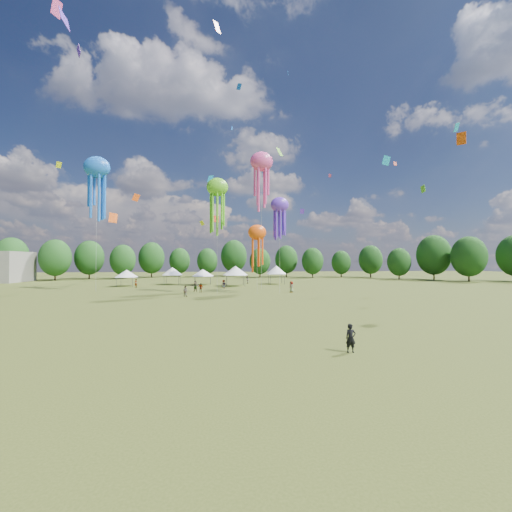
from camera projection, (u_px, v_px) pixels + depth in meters
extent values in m
plane|color=#384416|center=(238.00, 352.00, 19.11)|extent=(300.00, 300.00, 0.00)
imported|color=black|center=(351.00, 338.00, 18.95)|extent=(0.63, 0.43, 1.70)
imported|color=gray|center=(185.00, 291.00, 48.75)|extent=(1.01, 0.94, 1.67)
imported|color=gray|center=(223.00, 284.00, 65.94)|extent=(0.75, 0.91, 1.60)
imported|color=gray|center=(247.00, 280.00, 77.80)|extent=(0.86, 1.01, 1.83)
imported|color=gray|center=(224.00, 284.00, 64.10)|extent=(1.11, 0.68, 1.66)
imported|color=gray|center=(201.00, 288.00, 55.61)|extent=(0.96, 0.41, 1.64)
imported|color=gray|center=(195.00, 286.00, 57.67)|extent=(1.82, 1.28, 1.90)
imported|color=gray|center=(136.00, 283.00, 66.03)|extent=(0.69, 0.79, 1.82)
imported|color=gray|center=(291.00, 287.00, 55.92)|extent=(1.01, 1.12, 1.92)
cylinder|color=#47474C|center=(116.00, 282.00, 67.98)|extent=(0.08, 0.08, 1.89)
cylinder|color=#47474C|center=(121.00, 281.00, 71.27)|extent=(0.08, 0.08, 1.89)
cylinder|color=#47474C|center=(132.00, 282.00, 68.38)|extent=(0.08, 0.08, 1.89)
cylinder|color=#47474C|center=(136.00, 281.00, 71.68)|extent=(0.08, 0.08, 1.89)
cube|color=white|center=(127.00, 277.00, 69.84)|extent=(3.72, 3.72, 0.10)
cone|color=white|center=(127.00, 273.00, 69.86)|extent=(4.84, 4.84, 1.62)
cylinder|color=#47474C|center=(164.00, 280.00, 73.47)|extent=(0.08, 0.08, 2.12)
cylinder|color=#47474C|center=(166.00, 280.00, 76.70)|extent=(0.08, 0.08, 2.12)
cylinder|color=#47474C|center=(179.00, 280.00, 73.86)|extent=(0.08, 0.08, 2.12)
cylinder|color=#47474C|center=(180.00, 279.00, 77.09)|extent=(0.08, 0.08, 2.12)
cube|color=white|center=(172.00, 275.00, 75.30)|extent=(3.66, 3.66, 0.10)
cone|color=white|center=(172.00, 271.00, 75.32)|extent=(4.75, 4.75, 1.82)
cylinder|color=#47474C|center=(195.00, 281.00, 72.53)|extent=(0.08, 0.08, 1.90)
cylinder|color=#47474C|center=(196.00, 280.00, 76.01)|extent=(0.08, 0.08, 1.90)
cylinder|color=#47474C|center=(210.00, 281.00, 72.96)|extent=(0.08, 0.08, 1.90)
cylinder|color=#47474C|center=(211.00, 280.00, 76.44)|extent=(0.08, 0.08, 1.90)
cube|color=white|center=(203.00, 276.00, 74.50)|extent=(3.91, 3.91, 0.10)
cone|color=white|center=(203.00, 273.00, 74.52)|extent=(5.08, 5.08, 1.63)
cylinder|color=#47474C|center=(227.00, 281.00, 68.31)|extent=(0.08, 0.08, 2.33)
cylinder|color=#47474C|center=(226.00, 280.00, 72.14)|extent=(0.08, 0.08, 2.33)
cylinder|color=#47474C|center=(245.00, 281.00, 68.77)|extent=(0.08, 0.08, 2.33)
cylinder|color=#47474C|center=(243.00, 280.00, 72.60)|extent=(0.08, 0.08, 2.33)
cube|color=white|center=(235.00, 275.00, 70.48)|extent=(4.26, 4.26, 0.10)
cone|color=white|center=(235.00, 270.00, 70.49)|extent=(5.54, 5.54, 2.00)
cylinder|color=#47474C|center=(271.00, 280.00, 74.74)|extent=(0.08, 0.08, 2.34)
cylinder|color=#47474C|center=(268.00, 279.00, 78.03)|extent=(0.08, 0.08, 2.34)
cylinder|color=#47474C|center=(284.00, 279.00, 75.14)|extent=(0.08, 0.08, 2.34)
cylinder|color=#47474C|center=(282.00, 279.00, 78.43)|extent=(0.08, 0.08, 2.34)
cube|color=white|center=(276.00, 274.00, 76.61)|extent=(3.72, 3.72, 0.10)
cone|color=white|center=(276.00, 270.00, 76.62)|extent=(4.83, 4.83, 2.00)
ellipsoid|color=#61CD21|center=(217.00, 187.00, 53.78)|extent=(3.64, 2.55, 3.09)
cylinder|color=beige|center=(217.00, 240.00, 53.63)|extent=(0.03, 0.03, 17.95)
ellipsoid|color=#F44897|center=(262.00, 162.00, 64.43)|extent=(4.63, 3.24, 3.94)
cylinder|color=beige|center=(262.00, 225.00, 64.21)|extent=(0.03, 0.03, 25.60)
ellipsoid|color=#6530D6|center=(280.00, 205.00, 54.61)|extent=(3.12, 2.18, 2.65)
cylinder|color=beige|center=(280.00, 249.00, 54.48)|extent=(0.03, 0.03, 15.11)
ellipsoid|color=blue|center=(97.00, 167.00, 57.81)|extent=(4.60, 3.22, 3.91)
cylinder|color=beige|center=(96.00, 229.00, 57.62)|extent=(0.03, 0.03, 22.48)
ellipsoid|color=#FF550F|center=(257.00, 232.00, 54.07)|extent=(3.10, 2.17, 2.64)
cylinder|color=beige|center=(257.00, 263.00, 53.98)|extent=(0.03, 0.03, 10.35)
cube|color=blue|center=(239.00, 87.00, 52.50)|extent=(0.88, 0.69, 1.22)
cube|color=#19ACD6|center=(210.00, 179.00, 79.97)|extent=(1.60, 1.35, 1.67)
cube|color=#F44897|center=(330.00, 176.00, 78.61)|extent=(0.70, 0.54, 0.79)
cube|color=#6530D6|center=(79.00, 51.00, 44.01)|extent=(1.03, 1.11, 1.68)
cube|color=red|center=(216.00, 219.00, 64.94)|extent=(1.11, 0.71, 1.48)
cube|color=#FF550F|center=(461.00, 138.00, 38.60)|extent=(0.71, 1.36, 1.56)
cube|color=blue|center=(232.00, 128.00, 82.16)|extent=(0.45, 0.79, 1.04)
cube|color=#19ACD6|center=(457.00, 127.00, 52.92)|extent=(1.18, 1.08, 1.55)
cube|color=#F44897|center=(57.00, 8.00, 38.23)|extent=(0.95, 1.71, 1.92)
cube|color=#6530D6|center=(64.00, 19.00, 30.10)|extent=(0.81, 1.93, 2.05)
cube|color=red|center=(217.00, 27.00, 51.56)|extent=(1.32, 1.32, 2.08)
cube|color=#FF550F|center=(136.00, 198.00, 78.75)|extent=(1.95, 0.52, 2.20)
cube|color=#E5F118|center=(59.00, 165.00, 55.45)|extent=(0.96, 1.02, 1.03)
cube|color=#61CD21|center=(280.00, 152.00, 65.40)|extent=(1.71, 1.47, 1.98)
cube|color=#19ACD6|center=(386.00, 160.00, 73.28)|extent=(2.04, 0.36, 2.39)
cube|color=#6530D6|center=(302.00, 211.00, 92.40)|extent=(1.19, 0.46, 1.53)
cube|color=red|center=(395.00, 164.00, 55.35)|extent=(0.69, 0.29, 0.84)
cube|color=#FF550F|center=(113.00, 218.00, 69.60)|extent=(1.60, 1.26, 2.35)
cube|color=#E5F118|center=(202.00, 223.00, 73.39)|extent=(1.23, 0.73, 1.25)
cube|color=#61CD21|center=(423.00, 189.00, 57.12)|extent=(0.21, 1.24, 1.48)
cube|color=blue|center=(288.00, 73.00, 73.02)|extent=(0.41, 1.03, 1.21)
cylinder|color=#38281C|center=(11.00, 274.00, 91.78)|extent=(0.44, 0.44, 3.53)
ellipsoid|color=#1A4316|center=(11.00, 257.00, 91.87)|extent=(8.83, 8.83, 11.04)
cylinder|color=#38281C|center=(55.00, 275.00, 91.04)|extent=(0.44, 0.44, 3.36)
ellipsoid|color=#1A4316|center=(55.00, 258.00, 91.12)|extent=(8.40, 8.40, 10.51)
cylinder|color=#38281C|center=(89.00, 273.00, 99.07)|extent=(0.44, 0.44, 3.41)
ellipsoid|color=#1A4316|center=(89.00, 258.00, 99.16)|extent=(8.53, 8.53, 10.66)
cylinder|color=#38281C|center=(123.00, 274.00, 99.82)|extent=(0.44, 0.44, 3.07)
ellipsoid|color=#1A4316|center=(123.00, 260.00, 99.90)|extent=(7.66, 7.66, 9.58)
cylinder|color=#38281C|center=(152.00, 272.00, 108.93)|extent=(0.44, 0.44, 3.43)
ellipsoid|color=#1A4316|center=(152.00, 258.00, 109.02)|extent=(8.58, 8.58, 10.73)
cylinder|color=#38281C|center=(180.00, 272.00, 115.57)|extent=(0.44, 0.44, 2.95)
ellipsoid|color=#1A4316|center=(180.00, 261.00, 115.64)|extent=(7.37, 7.37, 9.21)
cylinder|color=#38281C|center=(207.00, 273.00, 112.91)|extent=(0.44, 0.44, 2.89)
ellipsoid|color=#1A4316|center=(207.00, 261.00, 112.99)|extent=(7.23, 7.23, 9.04)
cylinder|color=#38281C|center=(234.00, 271.00, 118.48)|extent=(0.44, 0.44, 3.84)
ellipsoid|color=#1A4316|center=(234.00, 256.00, 118.58)|extent=(9.60, 9.60, 11.99)
cylinder|color=#38281C|center=(260.00, 273.00, 108.51)|extent=(0.44, 0.44, 2.84)
ellipsoid|color=#1A4316|center=(260.00, 261.00, 108.58)|extent=(7.11, 7.11, 8.89)
cylinder|color=#38281C|center=(286.00, 272.00, 112.26)|extent=(0.44, 0.44, 3.16)
ellipsoid|color=#1A4316|center=(286.00, 259.00, 112.34)|extent=(7.91, 7.91, 9.88)
cylinder|color=#38281C|center=(313.00, 273.00, 107.49)|extent=(0.44, 0.44, 2.88)
ellipsoid|color=#1A4316|center=(313.00, 261.00, 107.56)|extent=(7.21, 7.21, 9.01)
cylinder|color=#38281C|center=(341.00, 273.00, 110.74)|extent=(0.44, 0.44, 2.63)
ellipsoid|color=#1A4316|center=(341.00, 262.00, 110.80)|extent=(6.57, 6.57, 8.22)
cylinder|color=#38281C|center=(371.00, 273.00, 108.34)|extent=(0.44, 0.44, 3.13)
ellipsoid|color=#1A4316|center=(371.00, 260.00, 108.42)|extent=(7.81, 7.81, 9.77)
cylinder|color=#38281C|center=(399.00, 275.00, 96.89)|extent=(0.44, 0.44, 2.72)
ellipsoid|color=#1A4316|center=(399.00, 262.00, 96.96)|extent=(6.80, 6.80, 8.50)
cylinder|color=#38281C|center=(434.00, 273.00, 95.16)|extent=(0.44, 0.44, 3.81)
ellipsoid|color=#1A4316|center=(434.00, 255.00, 95.25)|extent=(9.52, 9.52, 11.90)
cylinder|color=#38281C|center=(469.00, 275.00, 86.53)|extent=(0.44, 0.44, 3.51)
ellipsoid|color=#1A4316|center=(469.00, 256.00, 86.62)|extent=(8.78, 8.78, 10.97)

